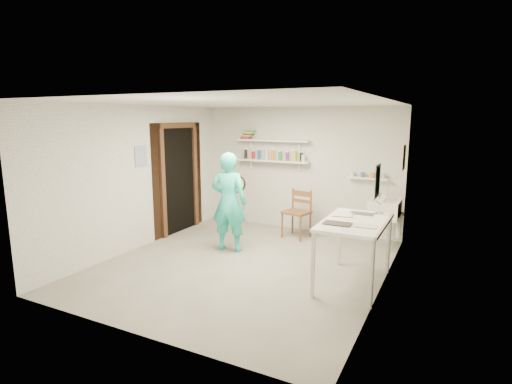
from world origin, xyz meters
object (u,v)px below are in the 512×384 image
at_px(man, 229,202).
at_px(desk_lamp, 380,198).
at_px(wall_clock, 237,184).
at_px(work_table, 354,253).
at_px(belfast_sink, 385,209).
at_px(wooden_chair, 297,212).

bearing_deg(man, desk_lamp, 172.46).
relative_size(man, wall_clock, 5.56).
relative_size(wall_clock, work_table, 0.23).
bearing_deg(wall_clock, desk_lamp, -12.80).
relative_size(belfast_sink, work_table, 0.46).
distance_m(belfast_sink, work_table, 1.71).
distance_m(man, wall_clock, 0.35).
bearing_deg(desk_lamp, man, -178.52).
bearing_deg(desk_lamp, belfast_sink, 95.19).
height_order(belfast_sink, wooden_chair, wooden_chair).
relative_size(belfast_sink, desk_lamp, 3.67).
bearing_deg(belfast_sink, work_table, -93.73).
xyz_separation_m(belfast_sink, desk_lamp, (0.11, -1.17, 0.39)).
bearing_deg(work_table, desk_lamp, 67.58).
relative_size(wooden_chair, work_table, 0.73).
bearing_deg(wooden_chair, work_table, -39.03).
bearing_deg(man, belfast_sink, -160.80).
height_order(wooden_chair, desk_lamp, desk_lamp).
bearing_deg(man, wooden_chair, -130.80).
xyz_separation_m(wall_clock, work_table, (2.14, -0.68, -0.66)).
xyz_separation_m(man, wooden_chair, (0.74, 1.19, -0.35)).
height_order(belfast_sink, man, man).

